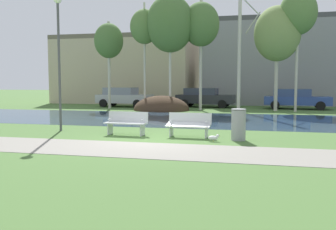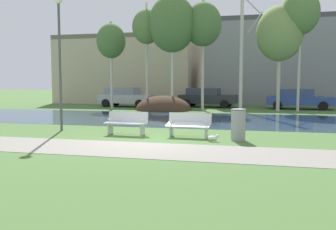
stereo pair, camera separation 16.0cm
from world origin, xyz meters
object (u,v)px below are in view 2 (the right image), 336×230
Objects in this scene: seagull at (213,138)px; parked_van_nearest_silver at (126,97)px; bench_left at (127,122)px; bench_right at (189,124)px; parked_sedan_second_dark at (207,97)px; streetlamp at (59,42)px; parked_hatch_third_blue at (298,99)px; trash_bin at (238,124)px.

parked_van_nearest_silver is at bearing 119.56° from seagull.
bench_left reaches higher than seagull.
parked_sedan_second_dark reaches higher than bench_right.
seagull is 0.09× the size of parked_sedan_second_dark.
bench_left is at bearing 180.00° from bench_right.
streetlamp reaches higher than parked_hatch_third_blue.
trash_bin is 0.20× the size of streetlamp.
parked_van_nearest_silver reaches higher than seagull.
trash_bin is 0.23× the size of parked_hatch_third_blue.
parked_van_nearest_silver is at bearing -170.29° from parked_sedan_second_dark.
streetlamp reaches higher than parked_van_nearest_silver.
bench_right is at bearing -84.31° from parked_sedan_second_dark.
trash_bin is at bearing 30.09° from seagull.
bench_right is at bearing 0.00° from bench_left.
bench_right is 0.30× the size of streetlamp.
streetlamp is 16.23m from parked_sedan_second_dark.
streetlamp is (-5.44, 0.53, 3.15)m from bench_right.
parked_sedan_second_dark is at bearing 87.13° from bench_left.
streetlamp is at bearing 168.16° from seagull.
parked_sedan_second_dark is (-2.59, 16.86, 0.66)m from seagull.
trash_bin is at bearing -78.33° from parked_sedan_second_dark.
streetlamp reaches higher than bench_right.
bench_left is 15.95m from parked_van_nearest_silver.
trash_bin is at bearing -4.94° from bench_left.
parked_hatch_third_blue is at bearing 54.58° from streetlamp.
trash_bin is 1.01m from seagull.
bench_right is 0.36× the size of parked_van_nearest_silver.
streetlamp is (-7.23, 0.89, 3.07)m from trash_bin.
seagull is at bearing -60.44° from parked_van_nearest_silver.
parked_van_nearest_silver is (-7.95, 14.95, 0.34)m from bench_right.
bench_left is 3.96× the size of seagull.
bench_right is 16.12m from parked_sedan_second_dark.
trash_bin is 18.15m from parked_van_nearest_silver.
trash_bin is 0.24× the size of parked_van_nearest_silver.
bench_right is 16.94m from parked_van_nearest_silver.
bench_left is 16.06m from parked_sedan_second_dark.
trash_bin is 16.75m from parked_sedan_second_dark.
trash_bin reaches higher than bench_left.
bench_right is at bearing -61.99° from parked_van_nearest_silver.
seagull is at bearing -11.84° from streetlamp.
bench_left and bench_right have the same top height.
bench_left is 0.34× the size of parked_hatch_third_blue.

